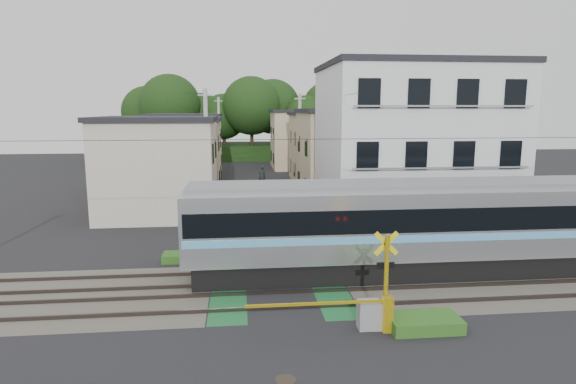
{
  "coord_description": "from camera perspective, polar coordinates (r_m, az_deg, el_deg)",
  "views": [
    {
      "loc": [
        -1.46,
        -17.31,
        6.74
      ],
      "look_at": [
        0.86,
        5.0,
        2.88
      ],
      "focal_mm": 30.0,
      "sensor_mm": 36.0,
      "label": 1
    }
  ],
  "objects": [
    {
      "name": "track_bed",
      "position": [
        18.62,
        -1.06,
        -11.33
      ],
      "size": [
        120.0,
        120.0,
        0.14
      ],
      "color": "#47423A",
      "rests_on": "ground"
    },
    {
      "name": "catenary",
      "position": [
        19.12,
        17.11,
        0.17
      ],
      "size": [
        60.0,
        5.04,
        7.0
      ],
      "color": "#2D2D33",
      "rests_on": "ground"
    },
    {
      "name": "manhole_cover",
      "position": [
        13.01,
        -0.3,
        -21.39
      ],
      "size": [
        0.54,
        0.54,
        0.02
      ],
      "primitive_type": "cylinder",
      "color": "#2D261E",
      "rests_on": "ground"
    },
    {
      "name": "houses_row",
      "position": [
        43.4,
        -3.68,
        5.14
      ],
      "size": [
        22.07,
        31.35,
        6.8
      ],
      "color": "beige",
      "rests_on": "ground"
    },
    {
      "name": "apartment_block",
      "position": [
        28.67,
        14.47,
        5.29
      ],
      "size": [
        10.2,
        8.36,
        9.3
      ],
      "color": "silver",
      "rests_on": "ground"
    },
    {
      "name": "weed_patches",
      "position": [
        18.71,
        4.43,
        -10.78
      ],
      "size": [
        10.25,
        8.8,
        0.4
      ],
      "color": "#2D5E1E",
      "rests_on": "ground"
    },
    {
      "name": "crossing_signal_far",
      "position": [
        21.84,
        -8.72,
        -6.37
      ],
      "size": [
        4.74,
        0.65,
        3.09
      ],
      "color": "yellow",
      "rests_on": "ground"
    },
    {
      "name": "tree_hill",
      "position": [
        66.44,
        -4.98,
        8.62
      ],
      "size": [
        40.0,
        12.32,
        11.27
      ],
      "color": "#183210",
      "rests_on": "ground"
    },
    {
      "name": "pedestrian",
      "position": [
        42.55,
        -3.11,
        1.92
      ],
      "size": [
        0.77,
        0.61,
        1.88
      ],
      "primitive_type": "imported",
      "rotation": [
        0.0,
        0.0,
        3.4
      ],
      "color": "black",
      "rests_on": "ground"
    },
    {
      "name": "utility_poles",
      "position": [
        40.41,
        -5.38,
        5.96
      ],
      "size": [
        7.9,
        42.0,
        8.0
      ],
      "color": "#A5A5A0",
      "rests_on": "ground"
    },
    {
      "name": "crossing_signal_near",
      "position": [
        15.47,
        9.99,
        -13.33
      ],
      "size": [
        4.74,
        0.65,
        3.09
      ],
      "color": "yellow",
      "rests_on": "ground"
    },
    {
      "name": "ground",
      "position": [
        18.63,
        -1.06,
        -11.44
      ],
      "size": [
        120.0,
        120.0,
        0.0
      ],
      "primitive_type": "plane",
      "color": "black"
    }
  ]
}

